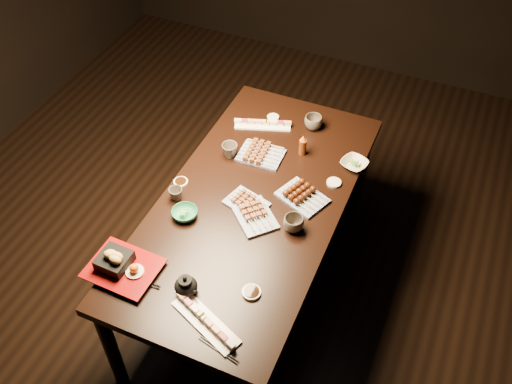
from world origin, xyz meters
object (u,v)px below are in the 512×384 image
teacup_mid_right (294,223)px  teapot (186,284)px  teacup_far_left (230,150)px  tempura_tray (122,263)px  sushi_platter_far (263,123)px  condiment_bottle (303,145)px  yakitori_plate_center (247,201)px  sushi_platter_near (206,321)px  teacup_near_left (176,194)px  dining_table (252,246)px  yakitori_plate_left (261,152)px  yakitori_plate_right (255,214)px  edamame_bowl_cream (354,164)px  teacup_far_right (313,122)px  edamame_bowl_green (185,214)px

teacup_mid_right → teapot: teapot is taller
teacup_far_left → tempura_tray: bearing=-97.2°
tempura_tray → teapot: 0.32m
sushi_platter_far → teapot: (0.14, -1.20, 0.03)m
condiment_bottle → yakitori_plate_center: bearing=-105.0°
teapot → condiment_bottle: size_ratio=0.96×
sushi_platter_near → yakitori_plate_center: bearing=122.6°
teacup_near_left → condiment_bottle: condiment_bottle is taller
dining_table → teapot: bearing=-85.7°
dining_table → teacup_far_left: size_ratio=20.58×
yakitori_plate_left → yakitori_plate_right: bearing=-72.7°
yakitori_plate_left → teacup_far_left: (-0.16, -0.06, 0.01)m
edamame_bowl_cream → teacup_far_left: (-0.66, -0.19, 0.02)m
dining_table → sushi_platter_near: size_ratio=5.09×
teacup_mid_right → teacup_far_left: size_ratio=1.15×
edamame_bowl_cream → teacup_far_right: bearing=145.4°
teacup_far_left → sushi_platter_near: bearing=-70.3°
yakitori_plate_center → teacup_far_left: 0.38m
yakitori_plate_left → teacup_near_left: bearing=-122.3°
teacup_far_right → teacup_near_left: bearing=-119.3°
sushi_platter_near → edamame_bowl_cream: (0.30, 1.19, -0.00)m
yakitori_plate_right → edamame_bowl_cream: bearing=101.2°
dining_table → teacup_near_left: (-0.37, -0.14, 0.41)m
teacup_far_left → condiment_bottle: 0.40m
teacup_far_left → teapot: 0.91m
tempura_tray → teacup_near_left: bearing=91.8°
sushi_platter_far → yakitori_plate_left: size_ratio=1.34×
edamame_bowl_cream → teacup_far_left: teacup_far_left is taller
sushi_platter_near → yakitori_plate_right: 0.64m
condiment_bottle → sushi_platter_near: bearing=-90.2°
condiment_bottle → teapot: bearing=-98.4°
sushi_platter_far → edamame_bowl_green: bearing=65.1°
sushi_platter_far → yakitori_plate_left: (0.09, -0.25, 0.01)m
yakitori_plate_center → yakitori_plate_right: 0.10m
teacup_far_left → edamame_bowl_green: bearing=-91.8°
yakitori_plate_right → teacup_far_left: bearing=173.5°
edamame_bowl_cream → tempura_tray: bearing=-125.1°
edamame_bowl_green → teacup_far_left: teacup_far_left is taller
yakitori_plate_left → teacup_mid_right: size_ratio=2.42×
yakitori_plate_center → edamame_bowl_cream: bearing=65.2°
yakitori_plate_left → condiment_bottle: bearing=27.5°
yakitori_plate_left → edamame_bowl_cream: (0.50, 0.13, -0.01)m
sushi_platter_near → sushi_platter_far: 1.34m
edamame_bowl_cream → teacup_near_left: bearing=-142.3°
sushi_platter_near → teacup_far_left: teacup_far_left is taller
edamame_bowl_green → edamame_bowl_cream: (0.67, 0.69, -0.00)m
teacup_mid_right → teapot: 0.61m
yakitori_plate_left → tempura_tray: (-0.27, -0.97, 0.03)m
edamame_bowl_cream → teacup_near_left: teacup_near_left is taller
tempura_tray → teacup_far_left: 0.91m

